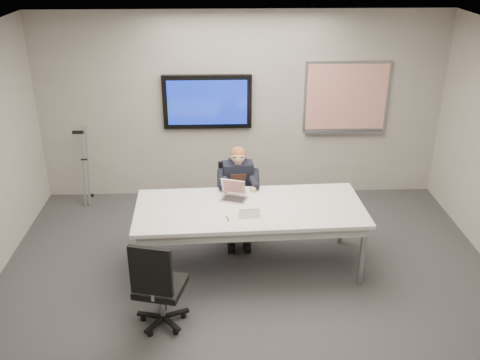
{
  "coord_description": "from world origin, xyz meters",
  "views": [
    {
      "loc": [
        -0.29,
        -4.63,
        3.74
      ],
      "look_at": [
        -0.09,
        1.1,
        1.09
      ],
      "focal_mm": 40.0,
      "sensor_mm": 36.0,
      "label": 1
    }
  ],
  "objects_px": {
    "conference_table": "(250,214)",
    "laptop": "(234,194)",
    "office_chair_near": "(160,300)",
    "office_chair_far": "(237,210)",
    "seated_person": "(238,205)"
  },
  "relations": [
    {
      "from": "conference_table",
      "to": "seated_person",
      "type": "relative_size",
      "value": 2.16
    },
    {
      "from": "conference_table",
      "to": "laptop",
      "type": "relative_size",
      "value": 7.36
    },
    {
      "from": "office_chair_far",
      "to": "laptop",
      "type": "xyz_separation_m",
      "value": [
        -0.06,
        -0.66,
        0.57
      ]
    },
    {
      "from": "laptop",
      "to": "office_chair_far",
      "type": "bearing_deg",
      "value": 104.17
    },
    {
      "from": "seated_person",
      "to": "office_chair_far",
      "type": "bearing_deg",
      "value": 87.81
    },
    {
      "from": "conference_table",
      "to": "office_chair_near",
      "type": "xyz_separation_m",
      "value": [
        -0.97,
        -1.07,
        -0.4
      ]
    },
    {
      "from": "conference_table",
      "to": "laptop",
      "type": "distance_m",
      "value": 0.34
    },
    {
      "from": "conference_table",
      "to": "office_chair_near",
      "type": "distance_m",
      "value": 1.5
    },
    {
      "from": "office_chair_far",
      "to": "seated_person",
      "type": "distance_m",
      "value": 0.31
    },
    {
      "from": "office_chair_far",
      "to": "office_chair_near",
      "type": "height_order",
      "value": "office_chair_near"
    },
    {
      "from": "seated_person",
      "to": "laptop",
      "type": "relative_size",
      "value": 3.4
    },
    {
      "from": "office_chair_far",
      "to": "seated_person",
      "type": "height_order",
      "value": "seated_person"
    },
    {
      "from": "office_chair_far",
      "to": "office_chair_near",
      "type": "xyz_separation_m",
      "value": [
        -0.85,
        -1.97,
        0.03
      ]
    },
    {
      "from": "office_chair_far",
      "to": "laptop",
      "type": "height_order",
      "value": "laptop"
    },
    {
      "from": "conference_table",
      "to": "office_chair_far",
      "type": "height_order",
      "value": "office_chair_far"
    }
  ]
}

